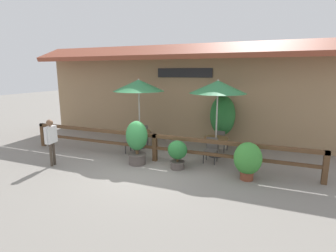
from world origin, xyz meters
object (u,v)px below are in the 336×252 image
Objects in this scene: pedestrian at (51,136)px; patio_umbrella_near at (139,85)px; dining_table_near at (140,134)px; chair_middle_wallside at (221,140)px; potted_plant_tall_tropical at (137,141)px; potted_plant_small_flowering at (177,153)px; potted_plant_entrance_palm at (248,160)px; chair_near_wallside at (146,133)px; chair_middle_streetside at (211,149)px; potted_plant_corner_fern at (223,117)px; patio_umbrella_middle at (218,87)px; chair_near_streetside at (133,141)px; dining_table_middle at (216,141)px.

patio_umbrella_near is at bearing -40.61° from pedestrian.
dining_table_near is 1.05× the size of chair_middle_wallside.
potted_plant_tall_tropical is 0.95× the size of pedestrian.
potted_plant_small_flowering is 0.83× the size of potted_plant_entrance_palm.
chair_near_wallside is 1.00× the size of chair_middle_streetside.
chair_middle_wallside is 0.57× the size of potted_plant_tall_tropical.
potted_plant_small_flowering is 0.60× the size of pedestrian.
chair_near_wallside is 0.91× the size of potted_plant_small_flowering.
patio_umbrella_middle is at bearing -89.69° from potted_plant_corner_fern.
dining_table_near is at bearing 95.97° from chair_near_streetside.
potted_plant_entrance_palm is (1.30, -1.10, 0.13)m from chair_middle_streetside.
dining_table_near is at bearing -178.92° from patio_umbrella_middle.
patio_umbrella_middle reaches higher than dining_table_near.
patio_umbrella_near is at bearing 169.66° from chair_middle_streetside.
chair_middle_wallside is (3.14, 0.74, -0.09)m from dining_table_near.
chair_middle_wallside is 0.76× the size of potted_plant_entrance_palm.
potted_plant_corner_fern is (2.26, 2.99, 0.47)m from potted_plant_tall_tropical.
dining_table_near is at bearing 115.28° from potted_plant_tall_tropical.
dining_table_near is 0.60× the size of potted_plant_tall_tropical.
chair_near_wallside is at bearing 169.00° from dining_table_middle.
chair_near_streetside is 3.66m from potted_plant_corner_fern.
pedestrian is at bearing -127.88° from chair_near_streetside.
patio_umbrella_near is at bearing 115.28° from potted_plant_tall_tropical.
patio_umbrella_near is at bearing 143.48° from potted_plant_small_flowering.
potted_plant_tall_tropical is at bearing -64.72° from patio_umbrella_near.
chair_near_streetside is (0.07, -0.67, -0.09)m from dining_table_near.
potted_plant_tall_tropical is 2.78m from pedestrian.
patio_umbrella_near is at bearing 95.97° from chair_near_streetside.
dining_table_middle is 0.68m from chair_middle_streetside.
chair_middle_wallside is 0.54× the size of pedestrian.
potted_plant_corner_fern is at bearing 90.31° from dining_table_middle.
potted_plant_entrance_palm is at bearing 0.31° from potted_plant_tall_tropical.
dining_table_middle is at bearing 38.37° from potted_plant_tall_tropical.
potted_plant_corner_fern is at bearing 22.14° from dining_table_near.
potted_plant_corner_fern is at bearing -74.77° from chair_middle_wallside.
chair_middle_streetside is (-0.02, -0.68, -0.09)m from dining_table_middle.
potted_plant_small_flowering is (-0.87, -1.70, -2.00)m from patio_umbrella_middle.
chair_middle_streetside is at bearing 95.77° from chair_middle_wallside.
chair_middle_wallside reaches higher than dining_table_near.
pedestrian is (-2.51, -1.17, 0.18)m from potted_plant_tall_tropical.
dining_table_near is at bearing 169.66° from chair_middle_streetside.
patio_umbrella_near is 3.41m from potted_plant_small_flowering.
patio_umbrella_middle is 3.15× the size of dining_table_middle.
chair_middle_wallside is (0.05, 0.68, -0.09)m from dining_table_middle.
potted_plant_small_flowering is 0.43× the size of potted_plant_corner_fern.
potted_plant_corner_fern is at bearing 73.45° from potted_plant_small_flowering.
dining_table_middle is 2.90m from potted_plant_tall_tropical.
chair_middle_streetside is 2.53m from potted_plant_tall_tropical.
chair_middle_wallside is (0.05, 0.68, -2.05)m from patio_umbrella_middle.
chair_middle_streetside reaches higher than dining_table_near.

